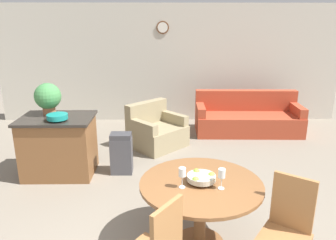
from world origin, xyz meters
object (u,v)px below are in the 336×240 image
Objects in this scene: dining_table at (201,197)px; kitchen_island at (59,146)px; teal_bowl at (57,117)px; fruit_bowl at (201,177)px; potted_plant at (48,97)px; wine_glass_left at (182,173)px; wine_glass_right at (222,174)px; dining_chair_near_right at (287,226)px; trash_bin at (121,153)px; couch at (247,119)px; armchair at (156,132)px.

kitchen_island is at bearing 138.75° from dining_table.
fruit_bowl is at bearing -39.29° from teal_bowl.
potted_plant reaches higher than dining_table.
wine_glass_right is (0.38, -0.03, 0.00)m from wine_glass_left.
dining_chair_near_right is 2.86m from trash_bin.
potted_plant is 0.22× the size of couch.
wine_glass_right is at bearing -4.49° from wine_glass_left.
wine_glass_left is 3.10m from armchair.
wine_glass_right reaches higher than fruit_bowl.
teal_bowl reaches higher than dining_chair_near_right.
wine_glass_right is at bearing 6.79° from dining_chair_near_right.
potted_plant is (-2.15, 1.90, 0.40)m from fruit_bowl.
wine_glass_left is (-0.20, -0.10, 0.10)m from fruit_bowl.
couch is (1.24, 3.83, -0.61)m from wine_glass_right.
armchair is (-0.71, 3.05, -0.62)m from wine_glass_right.
kitchen_island is at bearing -44.90° from potted_plant.
dining_chair_near_right is 4.70× the size of wine_glass_left.
couch is at bearing 72.11° from wine_glass_right.
wine_glass_right is 0.32× the size of trash_bin.
wine_glass_left is at bearing -45.79° from kitchen_island.
dining_chair_near_right is 1.07m from wine_glass_left.
couch is at bearing 66.94° from wine_glass_left.
teal_bowl reaches higher than armchair.
trash_bin is (-1.05, 1.78, -0.25)m from dining_table.
kitchen_island is at bearing 174.38° from armchair.
kitchen_island reaches higher than couch.
dining_chair_near_right reaches higher than wine_glass_left.
fruit_bowl is 4.00m from couch.
dining_table reaches higher than trash_bin.
couch is 2.10m from armchair.
armchair is (-0.53, 2.92, -0.52)m from fruit_bowl.
dining_table is 0.57× the size of couch.
kitchen_island is 0.56m from teal_bowl.
potted_plant reaches higher than fruit_bowl.
teal_bowl is at bearing 180.00° from armchair.
teal_bowl reaches higher than fruit_bowl.
potted_plant is at bearing 138.97° from wine_glass_right.
dining_table is at bearing -41.25° from kitchen_island.
teal_bowl reaches higher than kitchen_island.
dining_chair_near_right is at bearing -51.12° from trash_bin.
armchair is at bearing 38.28° from kitchen_island.
dining_chair_near_right is at bearing -39.02° from potted_plant.
armchair is at bearing 43.90° from teal_bowl.
wine_glass_left and wine_glass_right have the same top height.
teal_bowl is 0.24× the size of armchair.
dining_chair_near_right is 4.70× the size of wine_glass_right.
dining_table is 2.94m from potted_plant.
dining_chair_near_right is at bearing -20.14° from wine_glass_left.
dining_chair_near_right is 0.91× the size of kitchen_island.
dining_table is 5.98× the size of wine_glass_left.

